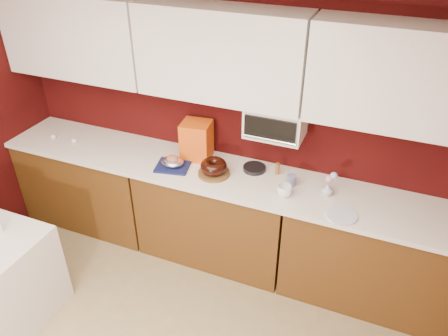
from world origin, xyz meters
TOP-DOWN VIEW (x-y plane):
  - wall_back at (0.00, 2.25)m, footprint 4.00×0.02m
  - base_cabinet_left at (-1.33, 1.94)m, footprint 1.31×0.58m
  - base_cabinet_center at (0.00, 1.94)m, footprint 1.31×0.58m
  - base_cabinet_right at (1.33, 1.94)m, footprint 1.31×0.58m
  - countertop at (0.00, 1.94)m, footprint 4.00×0.62m
  - upper_cabinet_left at (-1.33, 2.08)m, footprint 1.31×0.33m
  - upper_cabinet_center at (0.00, 2.08)m, footprint 1.31×0.33m
  - upper_cabinet_right at (1.33, 2.08)m, footprint 1.31×0.33m
  - toaster_oven at (0.45, 2.10)m, footprint 0.45×0.30m
  - toaster_oven_door at (0.45, 1.94)m, footprint 0.40×0.02m
  - toaster_oven_handle at (0.45, 1.93)m, footprint 0.42×0.02m
  - cake_base at (0.01, 1.89)m, footprint 0.31×0.31m
  - bundt_cake at (0.01, 1.89)m, footprint 0.24×0.24m
  - navy_towel at (-0.35, 1.86)m, footprint 0.32×0.28m
  - foil_ham_nest at (-0.35, 1.86)m, footprint 0.22×0.20m
  - roasted_ham at (-0.35, 1.86)m, footprint 0.11×0.09m
  - pandoro_box at (-0.23, 2.09)m, footprint 0.27×0.25m
  - dark_pan at (0.30, 2.08)m, footprint 0.23×0.23m
  - coffee_mug at (0.63, 1.82)m, footprint 0.14×0.14m
  - blue_jar at (0.64, 1.99)m, footprint 0.10×0.10m
  - flower_vase at (0.93, 1.96)m, footprint 0.09×0.09m
  - flower_pink at (0.93, 1.96)m, footprint 0.05×0.05m
  - flower_blue at (0.96, 1.98)m, footprint 0.06×0.06m
  - china_plate at (1.08, 1.74)m, footprint 0.25×0.25m
  - amber_bottle at (0.49, 2.10)m, footprint 0.04×0.04m
  - egg_left at (-1.64, 1.89)m, footprint 0.06×0.04m
  - egg_right at (-1.41, 1.89)m, footprint 0.06×0.05m

SIDE VIEW (x-z plane):
  - base_cabinet_left at x=-1.33m, z-range 0.00..0.86m
  - base_cabinet_center at x=0.00m, z-range 0.00..0.86m
  - base_cabinet_right at x=1.33m, z-range 0.00..0.86m
  - countertop at x=0.00m, z-range 0.86..0.90m
  - china_plate at x=1.08m, z-range 0.90..0.91m
  - navy_towel at x=-0.35m, z-range 0.90..0.92m
  - cake_base at x=0.01m, z-range 0.90..0.92m
  - dark_pan at x=0.30m, z-range 0.90..0.93m
  - egg_left at x=-1.64m, z-range 0.90..0.94m
  - egg_right at x=-1.41m, z-range 0.90..0.94m
  - blue_jar at x=0.64m, z-range 0.90..0.99m
  - amber_bottle at x=0.49m, z-range 0.90..1.00m
  - foil_ham_nest at x=-0.35m, z-range 0.92..0.99m
  - flower_vase at x=0.93m, z-range 0.90..1.01m
  - coffee_mug at x=0.63m, z-range 0.90..1.01m
  - bundt_cake at x=0.01m, z-range 0.94..1.02m
  - roasted_ham at x=-0.35m, z-range 0.95..1.01m
  - flower_pink at x=0.93m, z-range 1.02..1.07m
  - pandoro_box at x=-0.23m, z-range 0.90..1.23m
  - flower_blue at x=0.96m, z-range 1.04..1.10m
  - wall_back at x=0.00m, z-range 0.00..2.50m
  - toaster_oven_handle at x=0.45m, z-range 1.29..1.31m
  - toaster_oven at x=0.45m, z-range 1.25..1.50m
  - toaster_oven_door at x=0.45m, z-range 1.28..1.47m
  - upper_cabinet_left at x=-1.33m, z-range 1.50..2.20m
  - upper_cabinet_center at x=0.00m, z-range 1.50..2.20m
  - upper_cabinet_right at x=1.33m, z-range 1.50..2.20m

